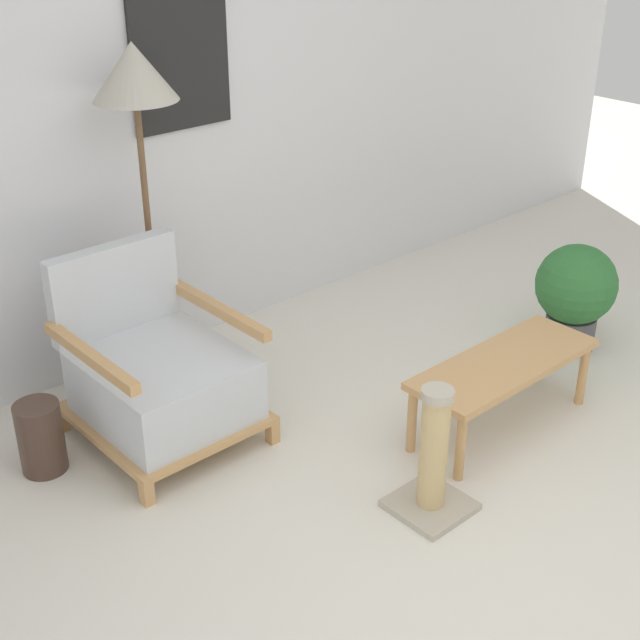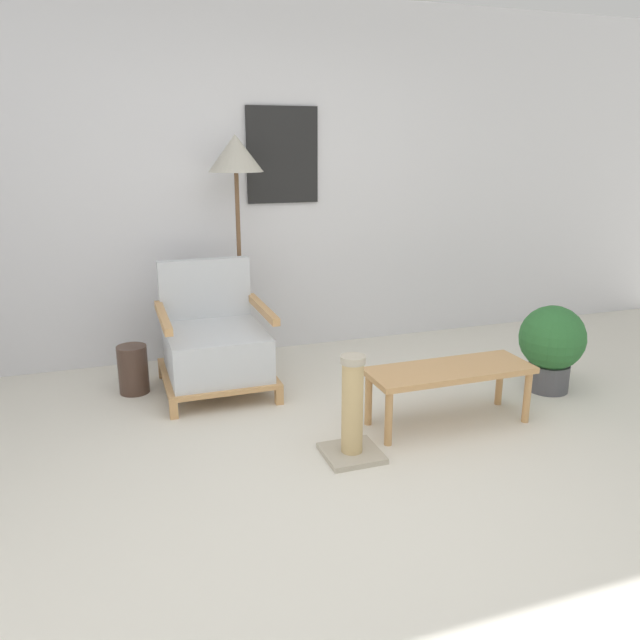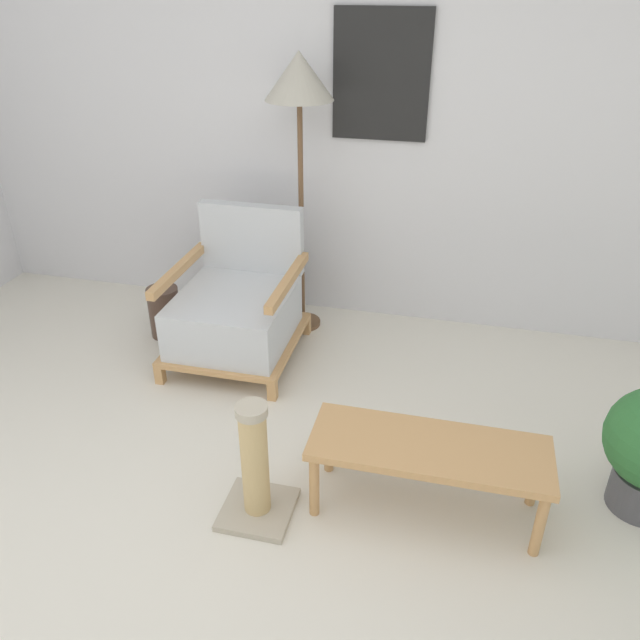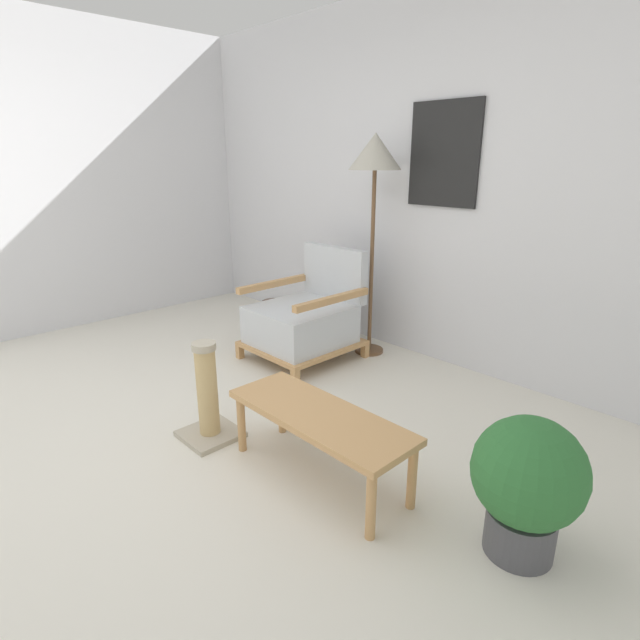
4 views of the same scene
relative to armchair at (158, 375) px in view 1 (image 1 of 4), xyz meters
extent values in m
plane|color=silver|center=(0.55, -1.75, -0.32)|extent=(14.00, 14.00, 0.00)
cube|color=silver|center=(0.55, 0.75, 1.03)|extent=(8.00, 0.06, 2.70)
cube|color=black|center=(0.70, 0.71, 1.23)|extent=(0.56, 0.02, 0.72)
cube|color=tan|center=(-0.34, -0.40, -0.26)|extent=(0.05, 0.05, 0.11)
cube|color=tan|center=(0.34, -0.40, -0.26)|extent=(0.05, 0.05, 0.11)
cube|color=tan|center=(-0.34, 0.34, -0.26)|extent=(0.05, 0.05, 0.11)
cube|color=tan|center=(0.34, 0.34, -0.26)|extent=(0.05, 0.05, 0.11)
cube|color=tan|center=(0.00, -0.03, -0.19)|extent=(0.72, 0.79, 0.03)
cube|color=silver|center=(0.00, -0.05, -0.03)|extent=(0.64, 0.69, 0.29)
cube|color=silver|center=(0.00, 0.33, 0.32)|extent=(0.64, 0.08, 0.42)
cube|color=tan|center=(-0.33, -0.03, 0.23)|extent=(0.05, 0.73, 0.05)
cube|color=tan|center=(0.33, -0.03, 0.23)|extent=(0.05, 0.73, 0.05)
cylinder|color=brown|center=(0.28, 0.45, -0.31)|extent=(0.23, 0.23, 0.03)
cylinder|color=brown|center=(0.28, 0.45, 0.42)|extent=(0.03, 0.03, 1.42)
cone|color=#B2AD9E|center=(0.28, 0.45, 1.26)|extent=(0.39, 0.39, 0.26)
cube|color=tan|center=(1.23, -1.01, 0.02)|extent=(1.00, 0.36, 0.04)
cylinder|color=tan|center=(0.76, -1.15, -0.16)|extent=(0.04, 0.04, 0.32)
cylinder|color=tan|center=(1.69, -1.15, -0.16)|extent=(0.04, 0.04, 0.32)
cylinder|color=tan|center=(0.76, -0.87, -0.16)|extent=(0.04, 0.04, 0.32)
cylinder|color=tan|center=(1.69, -0.87, -0.16)|extent=(0.04, 0.04, 0.32)
cylinder|color=#473328|center=(-0.54, 0.11, -0.15)|extent=(0.20, 0.20, 0.33)
cylinder|color=#4C4C51|center=(2.15, -0.77, -0.22)|extent=(0.27, 0.27, 0.19)
sphere|color=#2D6B33|center=(2.15, -0.77, 0.06)|extent=(0.44, 0.44, 0.44)
cube|color=#B2A893|center=(0.52, -1.21, -0.30)|extent=(0.31, 0.31, 0.03)
cylinder|color=tan|center=(0.52, -1.21, -0.03)|extent=(0.12, 0.12, 0.51)
cylinder|color=#B2A893|center=(0.52, -1.21, 0.24)|extent=(0.13, 0.13, 0.04)
camera|label=1|loc=(-1.78, -3.10, 2.07)|focal=50.00mm
camera|label=2|loc=(-0.64, -4.05, 1.33)|focal=35.00mm
camera|label=3|loc=(1.25, -3.06, 1.76)|focal=35.00mm
camera|label=4|loc=(2.78, -2.49, 1.22)|focal=28.00mm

